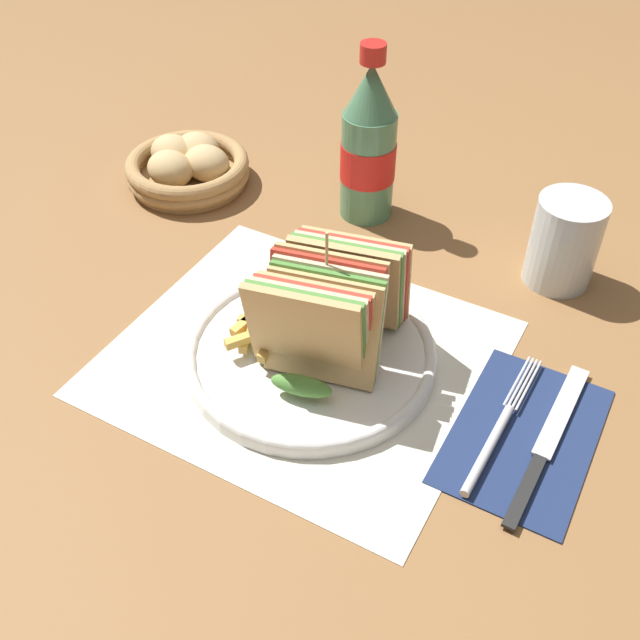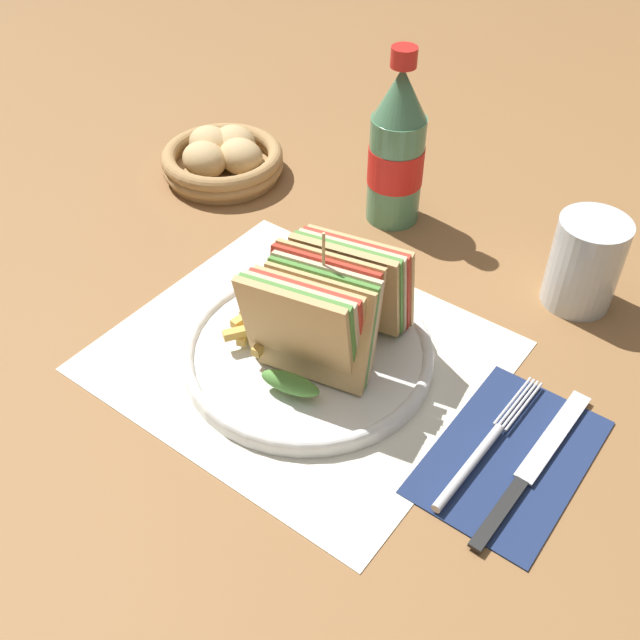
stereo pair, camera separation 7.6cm
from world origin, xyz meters
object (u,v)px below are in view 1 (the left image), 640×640
(knife, at_px, (547,443))
(glass_near, at_px, (563,247))
(plate_main, at_px, (311,353))
(fork, at_px, (496,434))
(coke_bottle_near, at_px, (369,146))
(club_sandwich, at_px, (330,310))
(bread_basket, at_px, (188,167))

(knife, height_order, glass_near, glass_near)
(plate_main, relative_size, glass_near, 2.44)
(fork, bearing_deg, coke_bottle_near, 135.92)
(coke_bottle_near, xyz_separation_m, glass_near, (0.25, -0.02, -0.05))
(knife, bearing_deg, club_sandwich, -178.41)
(plate_main, distance_m, bread_basket, 0.38)
(plate_main, height_order, glass_near, glass_near)
(knife, bearing_deg, coke_bottle_near, 141.84)
(knife, relative_size, coke_bottle_near, 0.96)
(fork, distance_m, glass_near, 0.27)
(plate_main, bearing_deg, club_sandwich, 20.78)
(fork, xyz_separation_m, knife, (0.04, 0.02, -0.00))
(club_sandwich, xyz_separation_m, fork, (0.18, -0.02, -0.06))
(plate_main, relative_size, club_sandwich, 1.49)
(knife, bearing_deg, bread_basket, 161.00)
(glass_near, distance_m, bread_basket, 0.50)
(bread_basket, bearing_deg, club_sandwich, -32.21)
(plate_main, height_order, bread_basket, bread_basket)
(club_sandwich, bearing_deg, knife, 0.13)
(plate_main, distance_m, glass_near, 0.32)
(club_sandwich, relative_size, glass_near, 1.64)
(club_sandwich, height_order, knife, club_sandwich)
(plate_main, bearing_deg, coke_bottle_near, 104.78)
(plate_main, bearing_deg, bread_basket, 145.41)
(knife, relative_size, bread_basket, 1.28)
(plate_main, height_order, coke_bottle_near, coke_bottle_near)
(bread_basket, bearing_deg, knife, -20.46)
(club_sandwich, distance_m, bread_basket, 0.39)
(glass_near, bearing_deg, coke_bottle_near, 176.59)
(plate_main, distance_m, coke_bottle_near, 0.29)
(knife, xyz_separation_m, coke_bottle_near, (-0.32, 0.26, 0.09))
(plate_main, relative_size, bread_basket, 1.55)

